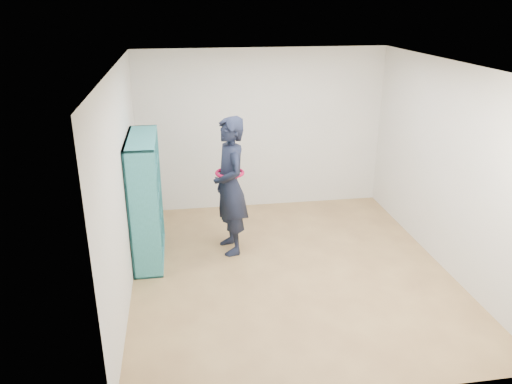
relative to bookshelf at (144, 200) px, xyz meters
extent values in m
plane|color=olive|center=(1.83, -0.68, -0.83)|extent=(4.50, 4.50, 0.00)
plane|color=white|center=(1.83, -0.68, 1.77)|extent=(4.50, 4.50, 0.00)
cube|color=silver|center=(-0.17, -0.68, 0.47)|extent=(0.02, 4.50, 2.60)
cube|color=silver|center=(3.83, -0.68, 0.47)|extent=(0.02, 4.50, 2.60)
cube|color=silver|center=(1.83, 1.57, 0.47)|extent=(4.00, 0.02, 2.60)
cube|color=silver|center=(1.83, -2.93, 0.47)|extent=(4.00, 0.02, 2.60)
cube|color=#27787B|center=(0.03, -0.60, 0.01)|extent=(0.37, 0.03, 1.67)
cube|color=#27787B|center=(0.03, 0.63, 0.01)|extent=(0.37, 0.03, 1.67)
cube|color=#27787B|center=(0.03, 0.01, -0.81)|extent=(0.37, 1.26, 0.03)
cube|color=#27787B|center=(0.03, 0.01, 0.84)|extent=(0.37, 1.26, 0.03)
cube|color=#27787B|center=(-0.14, 0.01, 0.01)|extent=(0.03, 1.26, 1.67)
cube|color=#27787B|center=(0.03, -0.19, 0.01)|extent=(0.34, 0.03, 1.62)
cube|color=#27787B|center=(0.03, 0.21, 0.01)|extent=(0.34, 0.03, 1.62)
cube|color=#27787B|center=(0.03, 0.01, -0.39)|extent=(0.34, 1.20, 0.03)
cube|color=#27787B|center=(0.03, 0.01, 0.01)|extent=(0.34, 1.20, 0.03)
cube|color=#27787B|center=(0.03, 0.01, 0.42)|extent=(0.34, 1.20, 0.03)
cube|color=beige|center=(0.05, -0.40, -0.76)|extent=(0.23, 0.15, 0.06)
cube|color=black|center=(0.06, -0.45, -0.22)|extent=(0.19, 0.17, 0.31)
cube|color=maroon|center=(0.06, -0.45, 0.17)|extent=(0.19, 0.17, 0.29)
cube|color=silver|center=(0.05, -0.40, 0.47)|extent=(0.23, 0.15, 0.09)
cube|color=navy|center=(0.06, -0.05, -0.67)|extent=(0.19, 0.17, 0.24)
cube|color=brown|center=(0.06, -0.05, -0.23)|extent=(0.19, 0.17, 0.30)
cube|color=#BFB28C|center=(0.05, 0.00, 0.07)|extent=(0.23, 0.15, 0.09)
cube|color=#26594C|center=(0.06, -0.05, 0.57)|extent=(0.19, 0.17, 0.28)
cube|color=beige|center=(0.06, 0.35, -0.67)|extent=(0.19, 0.17, 0.24)
cube|color=black|center=(0.05, 0.41, -0.35)|extent=(0.23, 0.15, 0.06)
cube|color=maroon|center=(0.06, 0.35, 0.18)|extent=(0.19, 0.17, 0.31)
cube|color=silver|center=(0.06, 0.35, 0.56)|extent=(0.19, 0.17, 0.27)
imported|color=black|center=(1.14, 0.01, 0.12)|extent=(0.57, 0.76, 1.89)
torus|color=#B10D3A|center=(1.14, 0.01, 0.31)|extent=(0.46, 0.46, 0.04)
cube|color=silver|center=(0.99, 0.06, 0.25)|extent=(0.04, 0.10, 0.14)
cube|color=black|center=(0.99, 0.06, 0.25)|extent=(0.04, 0.10, 0.14)
camera|label=1|loc=(0.51, -6.21, 2.47)|focal=35.00mm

